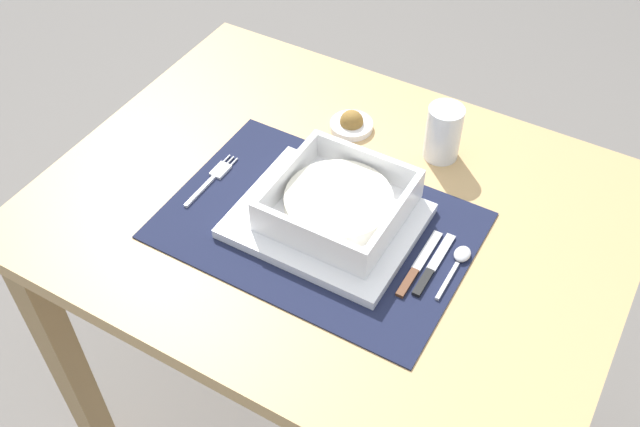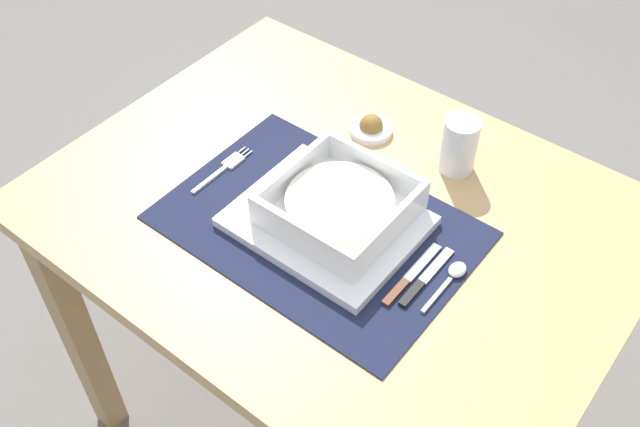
% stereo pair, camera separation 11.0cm
% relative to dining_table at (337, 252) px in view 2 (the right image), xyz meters
% --- Properties ---
extents(ground_plane, '(6.00, 6.00, 0.00)m').
position_rel_dining_table_xyz_m(ground_plane, '(0.00, 0.00, -0.60)').
color(ground_plane, slate).
extents(dining_table, '(0.91, 0.70, 0.71)m').
position_rel_dining_table_xyz_m(dining_table, '(0.00, 0.00, 0.00)').
color(dining_table, tan).
rests_on(dining_table, ground).
extents(placemat, '(0.46, 0.32, 0.00)m').
position_rel_dining_table_xyz_m(placemat, '(0.00, -0.05, 0.11)').
color(placemat, '#191E38').
rests_on(placemat, dining_table).
extents(serving_plate, '(0.27, 0.22, 0.02)m').
position_rel_dining_table_xyz_m(serving_plate, '(0.01, -0.04, 0.12)').
color(serving_plate, white).
rests_on(serving_plate, placemat).
extents(porridge_bowl, '(0.19, 0.19, 0.06)m').
position_rel_dining_table_xyz_m(porridge_bowl, '(0.02, -0.03, 0.15)').
color(porridge_bowl, white).
rests_on(porridge_bowl, serving_plate).
extents(fork, '(0.02, 0.13, 0.00)m').
position_rel_dining_table_xyz_m(fork, '(-0.20, -0.04, 0.11)').
color(fork, silver).
rests_on(fork, placemat).
extents(spoon, '(0.02, 0.11, 0.01)m').
position_rel_dining_table_xyz_m(spoon, '(0.22, -0.01, 0.12)').
color(spoon, silver).
rests_on(spoon, placemat).
extents(butter_knife, '(0.01, 0.13, 0.01)m').
position_rel_dining_table_xyz_m(butter_knife, '(0.19, -0.04, 0.11)').
color(butter_knife, black).
rests_on(butter_knife, placemat).
extents(bread_knife, '(0.01, 0.14, 0.01)m').
position_rel_dining_table_xyz_m(bread_knife, '(0.17, -0.05, 0.11)').
color(bread_knife, '#59331E').
rests_on(bread_knife, placemat).
extents(drinking_glass, '(0.06, 0.06, 0.10)m').
position_rel_dining_table_xyz_m(drinking_glass, '(0.10, 0.19, 0.15)').
color(drinking_glass, white).
rests_on(drinking_glass, dining_table).
extents(condiment_saucer, '(0.08, 0.08, 0.04)m').
position_rel_dining_table_xyz_m(condiment_saucer, '(-0.07, 0.18, 0.12)').
color(condiment_saucer, white).
rests_on(condiment_saucer, dining_table).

